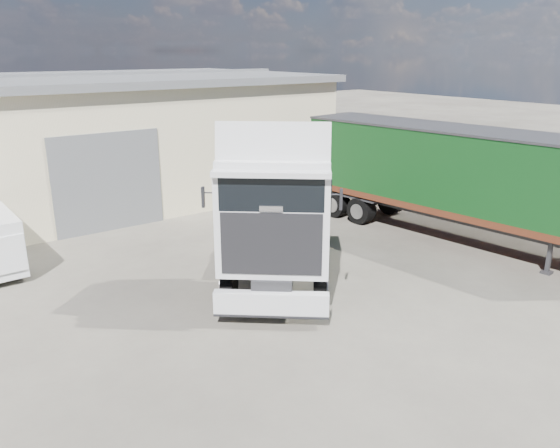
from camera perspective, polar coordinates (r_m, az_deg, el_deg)
ground at (r=14.03m, az=5.58°, el=-9.33°), size 120.00×120.00×0.00m
brick_boundary_wall at (r=25.63m, az=15.92°, el=5.50°), size 0.35×26.00×2.50m
tractor_unit at (r=14.76m, az=-0.26°, el=0.62°), size 6.61×7.12×4.81m
box_trailer at (r=19.79m, az=17.75°, el=5.20°), size 3.81×11.88×3.88m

